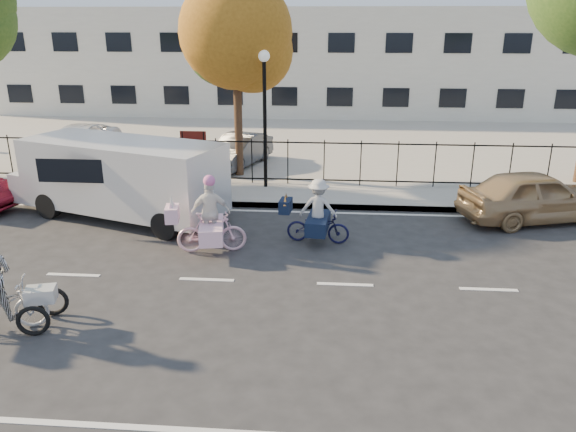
# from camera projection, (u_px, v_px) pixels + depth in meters

# --- Properties ---
(ground) EXTENTS (120.00, 120.00, 0.00)m
(ground) POSITION_uv_depth(u_px,v_px,m) (207.00, 280.00, 12.20)
(ground) COLOR #333334
(road_markings) EXTENTS (60.00, 9.52, 0.01)m
(road_markings) POSITION_uv_depth(u_px,v_px,m) (207.00, 280.00, 12.20)
(road_markings) COLOR silver
(road_markings) RESTS_ON ground
(curb) EXTENTS (60.00, 0.10, 0.15)m
(curb) POSITION_uv_depth(u_px,v_px,m) (243.00, 205.00, 16.93)
(curb) COLOR #A8A399
(curb) RESTS_ON ground
(sidewalk) EXTENTS (60.00, 2.20, 0.15)m
(sidewalk) POSITION_uv_depth(u_px,v_px,m) (248.00, 194.00, 17.92)
(sidewalk) COLOR #A8A399
(sidewalk) RESTS_ON ground
(parking_lot) EXTENTS (60.00, 15.60, 0.15)m
(parking_lot) POSITION_uv_depth(u_px,v_px,m) (276.00, 139.00, 26.29)
(parking_lot) COLOR #A8A399
(parking_lot) RESTS_ON ground
(iron_fence) EXTENTS (58.00, 0.06, 1.50)m
(iron_fence) POSITION_uv_depth(u_px,v_px,m) (252.00, 161.00, 18.68)
(iron_fence) COLOR black
(iron_fence) RESTS_ON sidewalk
(building) EXTENTS (34.00, 10.00, 6.00)m
(building) POSITION_uv_depth(u_px,v_px,m) (291.00, 60.00, 34.73)
(building) COLOR silver
(building) RESTS_ON ground
(lamppost) EXTENTS (0.36, 0.36, 4.33)m
(lamppost) POSITION_uv_depth(u_px,v_px,m) (265.00, 95.00, 17.53)
(lamppost) COLOR black
(lamppost) RESTS_ON sidewalk
(street_sign) EXTENTS (0.85, 0.06, 1.80)m
(street_sign) POSITION_uv_depth(u_px,v_px,m) (194.00, 147.00, 18.27)
(street_sign) COLOR black
(street_sign) RESTS_ON sidewalk
(unicorn_bike) EXTENTS (1.95, 1.38, 1.93)m
(unicorn_bike) POSITION_uv_depth(u_px,v_px,m) (210.00, 224.00, 13.45)
(unicorn_bike) COLOR #F7BCCF
(unicorn_bike) RESTS_ON ground
(bull_bike) EXTENTS (1.81, 1.25, 1.66)m
(bull_bike) POSITION_uv_depth(u_px,v_px,m) (317.00, 217.00, 14.06)
(bull_bike) COLOR black
(bull_bike) RESTS_ON ground
(white_van) EXTENTS (6.72, 3.87, 2.21)m
(white_van) POSITION_uv_depth(u_px,v_px,m) (119.00, 176.00, 15.66)
(white_van) COLOR silver
(white_van) RESTS_ON ground
(gold_sedan) EXTENTS (4.54, 2.81, 1.44)m
(gold_sedan) POSITION_uv_depth(u_px,v_px,m) (536.00, 196.00, 15.57)
(gold_sedan) COLOR tan
(gold_sedan) RESTS_ON ground
(lot_car_b) EXTENTS (2.21, 4.52, 1.24)m
(lot_car_b) POSITION_uv_depth(u_px,v_px,m) (78.00, 141.00, 22.32)
(lot_car_b) COLOR white
(lot_car_b) RESTS_ON parking_lot
(lot_car_c) EXTENTS (2.29, 3.77, 1.17)m
(lot_car_c) POSITION_uv_depth(u_px,v_px,m) (239.00, 150.00, 20.97)
(lot_car_c) COLOR #45484C
(lot_car_c) RESTS_ON parking_lot
(tree_mid) EXTENTS (3.73, 3.73, 6.83)m
(tree_mid) POSITION_uv_depth(u_px,v_px,m) (240.00, 38.00, 18.42)
(tree_mid) COLOR #442D1D
(tree_mid) RESTS_ON ground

